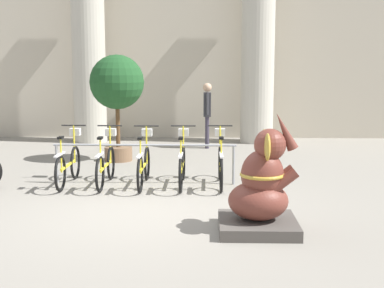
% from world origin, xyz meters
% --- Properties ---
extents(ground_plane, '(60.00, 60.00, 0.00)m').
position_xyz_m(ground_plane, '(0.00, 0.00, 0.00)').
color(ground_plane, gray).
extents(building_facade, '(20.00, 0.20, 6.00)m').
position_xyz_m(building_facade, '(0.00, 8.60, 3.00)').
color(building_facade, '#BCB29E').
rests_on(building_facade, ground_plane).
extents(column_left, '(1.20, 1.20, 5.16)m').
position_xyz_m(column_left, '(-2.45, 7.60, 2.62)').
color(column_left, '#BCB7A8').
rests_on(column_left, ground_plane).
extents(column_right, '(1.20, 1.20, 5.16)m').
position_xyz_m(column_right, '(2.45, 7.60, 2.62)').
color(column_right, '#BCB7A8').
rests_on(column_right, ground_plane).
extents(bike_rack, '(3.48, 0.05, 0.77)m').
position_xyz_m(bike_rack, '(-0.18, 1.95, 0.60)').
color(bike_rack, gray).
rests_on(bike_rack, ground_plane).
extents(bicycle_0, '(0.48, 1.76, 1.09)m').
position_xyz_m(bicycle_0, '(-1.62, 1.86, 0.41)').
color(bicycle_0, black).
rests_on(bicycle_0, ground_plane).
extents(bicycle_1, '(0.48, 1.76, 1.09)m').
position_xyz_m(bicycle_1, '(-0.90, 1.83, 0.41)').
color(bicycle_1, black).
rests_on(bicycle_1, ground_plane).
extents(bicycle_2, '(0.48, 1.76, 1.09)m').
position_xyz_m(bicycle_2, '(-0.18, 1.80, 0.41)').
color(bicycle_2, black).
rests_on(bicycle_2, ground_plane).
extents(bicycle_3, '(0.48, 1.76, 1.09)m').
position_xyz_m(bicycle_3, '(0.54, 1.84, 0.41)').
color(bicycle_3, black).
rests_on(bicycle_3, ground_plane).
extents(bicycle_4, '(0.48, 1.76, 1.09)m').
position_xyz_m(bicycle_4, '(1.26, 1.88, 0.41)').
color(bicycle_4, black).
rests_on(bicycle_4, ground_plane).
extents(elephant_statue, '(1.06, 1.06, 1.66)m').
position_xyz_m(elephant_statue, '(1.74, -0.91, 0.56)').
color(elephant_statue, '#4C4742').
rests_on(elephant_statue, ground_plane).
extents(person_pedestrian, '(0.23, 0.47, 1.77)m').
position_xyz_m(person_pedestrian, '(1.00, 6.43, 1.07)').
color(person_pedestrian, '#383342').
rests_on(person_pedestrian, ground_plane).
extents(potted_tree, '(1.27, 1.27, 2.50)m').
position_xyz_m(potted_tree, '(-1.10, 4.42, 1.75)').
color(potted_tree, brown).
rests_on(potted_tree, ground_plane).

